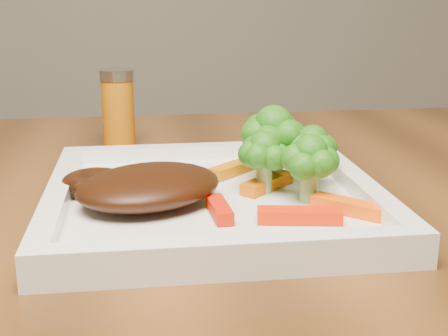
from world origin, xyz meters
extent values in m
cube|color=white|center=(0.13, 0.12, 0.76)|extent=(0.27, 0.27, 0.01)
ellipsoid|color=#331507|center=(0.08, 0.11, 0.78)|extent=(0.15, 0.14, 0.03)
cube|color=red|center=(0.19, 0.06, 0.77)|extent=(0.06, 0.03, 0.01)
cube|color=#FF5804|center=(0.23, 0.07, 0.77)|extent=(0.05, 0.05, 0.01)
cube|color=red|center=(0.13, 0.08, 0.77)|extent=(0.02, 0.05, 0.01)
cube|color=#D16E03|center=(0.16, 0.19, 0.77)|extent=(0.05, 0.05, 0.01)
cube|color=#EA6403|center=(0.18, 0.14, 0.77)|extent=(0.05, 0.05, 0.01)
cylinder|color=#B8640A|center=(0.05, 0.35, 0.80)|extent=(0.04, 0.04, 0.09)
camera|label=1|loc=(0.07, -0.37, 0.93)|focal=50.00mm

